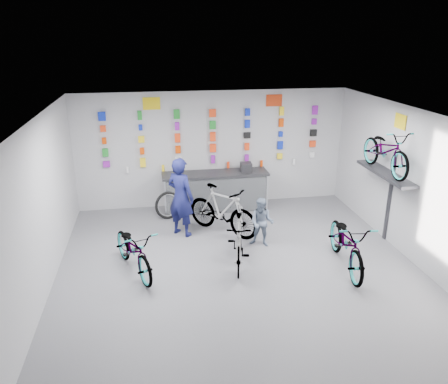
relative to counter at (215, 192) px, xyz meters
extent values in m
plane|color=#545459|center=(0.00, -3.54, -0.49)|extent=(8.00, 8.00, 0.00)
plane|color=white|center=(0.00, -3.54, 2.51)|extent=(8.00, 8.00, 0.00)
plane|color=#B0B0B2|center=(0.00, 0.46, 1.01)|extent=(7.00, 0.00, 7.00)
plane|color=#B0B0B2|center=(0.00, -7.54, 1.01)|extent=(7.00, 0.00, 7.00)
plane|color=#B0B0B2|center=(-3.50, -3.54, 1.01)|extent=(0.00, 8.00, 8.00)
plane|color=#B0B0B2|center=(3.50, -3.54, 1.01)|extent=(0.00, 8.00, 8.00)
cube|color=black|center=(0.00, 0.01, -0.04)|extent=(2.60, 0.60, 0.90)
cube|color=silver|center=(0.00, -0.29, -0.01)|extent=(2.60, 0.02, 0.90)
cube|color=silver|center=(-1.30, -0.29, -0.01)|extent=(0.04, 0.04, 0.96)
cube|color=silver|center=(1.30, -0.29, -0.01)|extent=(0.04, 0.04, 0.96)
cube|color=black|center=(0.00, 0.01, 0.48)|extent=(2.70, 0.66, 0.06)
cube|color=purple|center=(-2.70, 0.39, 0.76)|extent=(0.17, 0.06, 0.15)
cube|color=yellow|center=(-1.80, 0.39, 0.76)|extent=(0.14, 0.06, 0.23)
cube|color=white|center=(-0.90, 0.39, 0.76)|extent=(0.16, 0.06, 0.17)
cube|color=purple|center=(0.00, 0.39, 0.76)|extent=(0.10, 0.06, 0.21)
cube|color=purple|center=(0.90, 0.39, 0.76)|extent=(0.10, 0.06, 0.17)
cube|color=yellow|center=(1.80, 0.39, 0.76)|extent=(0.14, 0.06, 0.15)
cube|color=white|center=(2.70, 0.39, 0.76)|extent=(0.12, 0.06, 0.15)
cube|color=#1D8929|center=(-2.70, 0.39, 1.06)|extent=(0.14, 0.06, 0.20)
cube|color=#DE3D03|center=(-1.80, 0.39, 1.06)|extent=(0.11, 0.06, 0.17)
cube|color=#DE3D03|center=(-0.90, 0.39, 1.06)|extent=(0.13, 0.06, 0.19)
cube|color=#FE3F13|center=(0.00, 0.39, 1.06)|extent=(0.16, 0.06, 0.21)
cube|color=#FE3F13|center=(0.90, 0.39, 1.06)|extent=(0.12, 0.06, 0.19)
cube|color=#0E26B5|center=(1.80, 0.39, 1.06)|extent=(0.14, 0.06, 0.21)
cube|color=#FE3F13|center=(2.70, 0.39, 1.06)|extent=(0.16, 0.06, 0.17)
cube|color=#DE3D03|center=(-2.70, 0.39, 1.36)|extent=(0.10, 0.06, 0.15)
cube|color=yellow|center=(-1.80, 0.39, 1.36)|extent=(0.15, 0.06, 0.16)
cube|color=#FE3F13|center=(-0.90, 0.39, 1.36)|extent=(0.14, 0.06, 0.22)
cube|color=#FE3F13|center=(0.00, 0.39, 1.36)|extent=(0.14, 0.06, 0.23)
cube|color=black|center=(0.90, 0.39, 1.36)|extent=(0.17, 0.06, 0.15)
cube|color=#0E26B5|center=(1.80, 0.39, 1.36)|extent=(0.10, 0.06, 0.14)
cube|color=black|center=(2.70, 0.39, 1.36)|extent=(0.17, 0.06, 0.18)
cube|color=#FE3F13|center=(-2.70, 0.39, 1.66)|extent=(0.13, 0.06, 0.15)
cube|color=#0E26B5|center=(-1.80, 0.39, 1.66)|extent=(0.09, 0.06, 0.14)
cube|color=purple|center=(-0.90, 0.39, 1.66)|extent=(0.11, 0.06, 0.20)
cube|color=#1D8929|center=(0.00, 0.39, 1.66)|extent=(0.15, 0.06, 0.21)
cube|color=#0E26B5|center=(0.90, 0.39, 1.66)|extent=(0.13, 0.06, 0.21)
cube|color=#DE3D03|center=(1.80, 0.39, 1.66)|extent=(0.12, 0.06, 0.21)
cube|color=purple|center=(2.70, 0.39, 1.66)|extent=(0.13, 0.06, 0.15)
cube|color=#0E26B5|center=(-2.70, 0.39, 1.96)|extent=(0.18, 0.06, 0.21)
cube|color=#1D8929|center=(-1.80, 0.39, 1.96)|extent=(0.10, 0.06, 0.22)
cube|color=#1D8929|center=(-0.90, 0.39, 1.96)|extent=(0.15, 0.06, 0.23)
cube|color=#FE3F13|center=(0.00, 0.39, 1.96)|extent=(0.17, 0.06, 0.20)
cube|color=#0E26B5|center=(0.90, 0.39, 1.96)|extent=(0.12, 0.06, 0.18)
cube|color=yellow|center=(1.80, 0.39, 1.96)|extent=(0.11, 0.06, 0.22)
cube|color=purple|center=(2.70, 0.39, 1.96)|extent=(0.14, 0.06, 0.23)
cylinder|color=white|center=(-2.20, 0.37, 0.59)|extent=(0.07, 0.07, 0.16)
cylinder|color=yellow|center=(-1.30, 0.37, 0.59)|extent=(0.07, 0.07, 0.16)
cylinder|color=#FE3F13|center=(0.40, 0.37, 0.59)|extent=(0.07, 0.07, 0.16)
cylinder|color=#DE3D03|center=(1.30, 0.37, 0.59)|extent=(0.07, 0.07, 0.16)
cylinder|color=white|center=(2.20, 0.37, 0.59)|extent=(0.07, 0.07, 0.16)
cube|color=#333338|center=(3.30, -2.34, 1.06)|extent=(0.38, 1.90, 0.06)
cube|color=#333338|center=(3.48, -2.34, 0.51)|extent=(0.04, 0.10, 2.00)
cube|color=yellow|center=(-1.50, 0.44, 2.23)|extent=(0.42, 0.02, 0.30)
cube|color=red|center=(1.60, 0.44, 2.23)|extent=(0.42, 0.02, 0.30)
cube|color=yellow|center=(3.48, -2.34, 2.16)|extent=(0.02, 0.40, 0.30)
imported|color=gray|center=(-2.01, -2.86, -0.02)|extent=(1.24, 1.89, 0.94)
imported|color=gray|center=(0.02, -2.91, 0.00)|extent=(0.77, 1.68, 0.97)
imported|color=gray|center=(2.08, -3.37, 0.04)|extent=(0.95, 2.07, 1.05)
imported|color=gray|center=(-0.06, -1.43, 0.08)|extent=(1.70, 1.72, 1.13)
imported|color=gray|center=(3.25, -2.34, 1.57)|extent=(0.63, 1.80, 0.95)
imported|color=#121546|center=(-0.98, -1.34, 0.42)|extent=(0.78, 0.76, 1.81)
imported|color=slate|center=(0.68, -2.20, 0.06)|extent=(0.65, 0.60, 1.08)
torus|color=black|center=(-1.23, -0.37, -0.14)|extent=(0.71, 0.38, 0.69)
torus|color=silver|center=(-1.23, -0.37, -0.14)|extent=(0.57, 0.28, 0.56)
cube|color=black|center=(0.80, 0.01, 0.62)|extent=(0.30, 0.32, 0.22)
camera|label=1|loc=(-1.55, -10.46, 3.88)|focal=35.00mm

